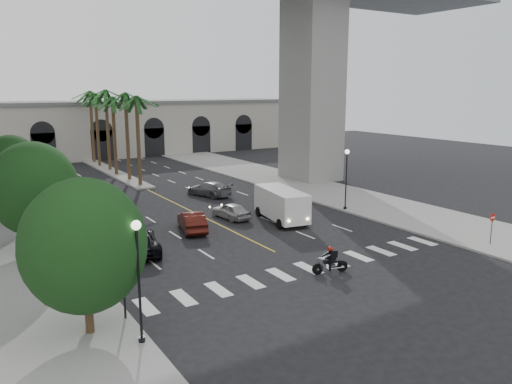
% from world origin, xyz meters
% --- Properties ---
extents(ground, '(140.00, 140.00, 0.00)m').
position_xyz_m(ground, '(0.00, 0.00, 0.00)').
color(ground, black).
rests_on(ground, ground).
extents(sidewalk_right, '(8.00, 100.00, 0.15)m').
position_xyz_m(sidewalk_right, '(15.00, 15.00, 0.07)').
color(sidewalk_right, gray).
rests_on(sidewalk_right, ground).
extents(median, '(2.00, 24.00, 0.20)m').
position_xyz_m(median, '(0.00, 38.00, 0.10)').
color(median, gray).
rests_on(median, ground).
extents(pier_building, '(71.00, 10.50, 8.50)m').
position_xyz_m(pier_building, '(0.00, 55.00, 4.27)').
color(pier_building, '#B6B4A4').
rests_on(pier_building, ground).
extents(bridge, '(75.00, 13.00, 26.00)m').
position_xyz_m(bridge, '(3.42, 22.00, 18.51)').
color(bridge, gray).
rests_on(bridge, ground).
extents(palm_a, '(3.20, 3.20, 10.30)m').
position_xyz_m(palm_a, '(0.00, 28.00, 9.10)').
color(palm_a, '#47331E').
rests_on(palm_a, ground).
extents(palm_b, '(3.20, 3.20, 10.60)m').
position_xyz_m(palm_b, '(0.10, 32.00, 9.37)').
color(palm_b, '#47331E').
rests_on(palm_b, ground).
extents(palm_c, '(3.20, 3.20, 10.10)m').
position_xyz_m(palm_c, '(-0.20, 36.00, 8.91)').
color(palm_c, '#47331E').
rests_on(palm_c, ground).
extents(palm_d, '(3.20, 3.20, 10.90)m').
position_xyz_m(palm_d, '(0.15, 40.00, 9.65)').
color(palm_d, '#47331E').
rests_on(palm_d, ground).
extents(palm_e, '(3.20, 3.20, 10.40)m').
position_xyz_m(palm_e, '(-0.10, 44.00, 9.19)').
color(palm_e, '#47331E').
rests_on(palm_e, ground).
extents(palm_f, '(3.20, 3.20, 10.70)m').
position_xyz_m(palm_f, '(0.20, 48.00, 9.46)').
color(palm_f, '#47331E').
rests_on(palm_f, ground).
extents(street_tree_near, '(5.20, 5.20, 6.89)m').
position_xyz_m(street_tree_near, '(-13.00, -3.00, 4.02)').
color(street_tree_near, '#382616').
rests_on(street_tree_near, ground).
extents(street_tree_mid, '(5.44, 5.44, 7.21)m').
position_xyz_m(street_tree_mid, '(-13.00, 10.00, 4.21)').
color(street_tree_mid, '#382616').
rests_on(street_tree_mid, ground).
extents(street_tree_far, '(5.04, 5.04, 6.68)m').
position_xyz_m(street_tree_far, '(-13.00, 22.00, 3.90)').
color(street_tree_far, '#382616').
rests_on(street_tree_far, ground).
extents(lamp_post_left_near, '(0.40, 0.40, 5.35)m').
position_xyz_m(lamp_post_left_near, '(-11.40, -5.00, 3.22)').
color(lamp_post_left_near, black).
rests_on(lamp_post_left_near, ground).
extents(lamp_post_left_far, '(0.40, 0.40, 5.35)m').
position_xyz_m(lamp_post_left_far, '(-11.40, 16.00, 3.22)').
color(lamp_post_left_far, black).
rests_on(lamp_post_left_far, ground).
extents(lamp_post_right, '(0.40, 0.40, 5.35)m').
position_xyz_m(lamp_post_right, '(11.40, 8.00, 3.22)').
color(lamp_post_right, black).
rests_on(lamp_post_right, ground).
extents(traffic_signal_near, '(0.25, 0.18, 3.65)m').
position_xyz_m(traffic_signal_near, '(-11.30, -2.50, 2.51)').
color(traffic_signal_near, black).
rests_on(traffic_signal_near, ground).
extents(traffic_signal_far, '(0.25, 0.18, 3.65)m').
position_xyz_m(traffic_signal_far, '(-11.30, 1.50, 2.51)').
color(traffic_signal_far, black).
rests_on(traffic_signal_far, ground).
extents(motorcycle_rider, '(2.19, 0.75, 1.60)m').
position_xyz_m(motorcycle_rider, '(0.63, -2.81, 0.73)').
color(motorcycle_rider, black).
rests_on(motorcycle_rider, ground).
extents(car_a, '(2.01, 4.04, 1.32)m').
position_xyz_m(car_a, '(1.70, 10.94, 0.66)').
color(car_a, '#A5A4A8').
rests_on(car_a, ground).
extents(car_b, '(2.66, 4.77, 1.49)m').
position_xyz_m(car_b, '(-2.51, 9.31, 0.74)').
color(car_b, '#41120D').
rests_on(car_b, ground).
extents(car_c, '(3.65, 5.89, 1.52)m').
position_xyz_m(car_c, '(-7.64, 6.57, 0.76)').
color(car_c, black).
rests_on(car_c, ground).
extents(car_d, '(3.48, 5.33, 1.43)m').
position_xyz_m(car_d, '(4.11, 19.65, 0.72)').
color(car_d, slate).
rests_on(car_d, ground).
extents(car_e, '(3.61, 5.25, 1.66)m').
position_xyz_m(car_e, '(-5.78, 19.54, 0.83)').
color(car_e, '#0E1A43').
rests_on(car_e, ground).
extents(cargo_van, '(3.25, 6.31, 2.56)m').
position_xyz_m(cargo_van, '(4.75, 8.12, 1.43)').
color(cargo_van, white).
rests_on(cargo_van, ground).
extents(pedestrian_b, '(1.12, 1.05, 1.83)m').
position_xyz_m(pedestrian_b, '(-13.81, 4.38, 1.07)').
color(pedestrian_b, black).
rests_on(pedestrian_b, sidewalk_left).
extents(do_not_enter_sign, '(0.55, 0.05, 2.26)m').
position_xyz_m(do_not_enter_sign, '(13.00, -4.64, 1.64)').
color(do_not_enter_sign, black).
rests_on(do_not_enter_sign, ground).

